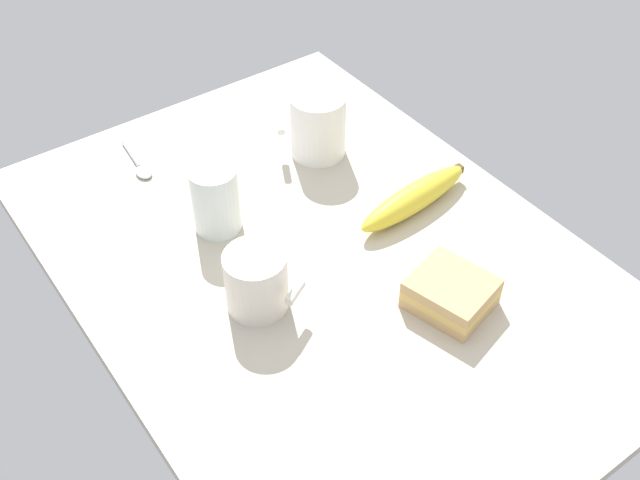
{
  "coord_description": "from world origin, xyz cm",
  "views": [
    {
      "loc": [
        61.08,
        -43.99,
        77.03
      ],
      "look_at": [
        0.0,
        0.0,
        5.0
      ],
      "focal_mm": 43.01,
      "sensor_mm": 36.0,
      "label": 1
    }
  ],
  "objects_px": {
    "glass_of_milk": "(216,203)",
    "banana": "(413,197)",
    "coffee_mug_black": "(257,280)",
    "sandwich_main": "(451,293)",
    "spoon": "(139,166)",
    "coffee_mug_milky": "(318,124)"
  },
  "relations": [
    {
      "from": "sandwich_main",
      "to": "banana",
      "type": "xyz_separation_m",
      "value": [
        -0.17,
        0.09,
        -0.0
      ]
    },
    {
      "from": "glass_of_milk",
      "to": "banana",
      "type": "xyz_separation_m",
      "value": [
        0.13,
        0.25,
        -0.02
      ]
    },
    {
      "from": "coffee_mug_milky",
      "to": "glass_of_milk",
      "type": "relative_size",
      "value": 1.08
    },
    {
      "from": "coffee_mug_black",
      "to": "glass_of_milk",
      "type": "xyz_separation_m",
      "value": [
        -0.16,
        0.03,
        -0.0
      ]
    },
    {
      "from": "coffee_mug_black",
      "to": "sandwich_main",
      "type": "height_order",
      "value": "coffee_mug_black"
    },
    {
      "from": "coffee_mug_milky",
      "to": "glass_of_milk",
      "type": "bearing_deg",
      "value": -74.76
    },
    {
      "from": "spoon",
      "to": "banana",
      "type": "bearing_deg",
      "value": 41.51
    },
    {
      "from": "banana",
      "to": "spoon",
      "type": "bearing_deg",
      "value": -138.49
    },
    {
      "from": "sandwich_main",
      "to": "glass_of_milk",
      "type": "bearing_deg",
      "value": -151.46
    },
    {
      "from": "coffee_mug_black",
      "to": "coffee_mug_milky",
      "type": "xyz_separation_m",
      "value": [
        -0.22,
        0.25,
        0.01
      ]
    },
    {
      "from": "coffee_mug_black",
      "to": "sandwich_main",
      "type": "distance_m",
      "value": 0.25
    },
    {
      "from": "coffee_mug_black",
      "to": "banana",
      "type": "relative_size",
      "value": 0.48
    },
    {
      "from": "coffee_mug_black",
      "to": "coffee_mug_milky",
      "type": "distance_m",
      "value": 0.34
    },
    {
      "from": "spoon",
      "to": "sandwich_main",
      "type": "bearing_deg",
      "value": 21.89
    },
    {
      "from": "coffee_mug_black",
      "to": "banana",
      "type": "distance_m",
      "value": 0.29
    },
    {
      "from": "coffee_mug_black",
      "to": "coffee_mug_milky",
      "type": "bearing_deg",
      "value": 131.03
    },
    {
      "from": "banana",
      "to": "spoon",
      "type": "height_order",
      "value": "banana"
    },
    {
      "from": "coffee_mug_black",
      "to": "glass_of_milk",
      "type": "distance_m",
      "value": 0.16
    },
    {
      "from": "sandwich_main",
      "to": "banana",
      "type": "relative_size",
      "value": 0.56
    },
    {
      "from": "spoon",
      "to": "coffee_mug_milky",
      "type": "bearing_deg",
      "value": 62.68
    },
    {
      "from": "banana",
      "to": "coffee_mug_milky",
      "type": "bearing_deg",
      "value": -169.94
    },
    {
      "from": "glass_of_milk",
      "to": "spoon",
      "type": "height_order",
      "value": "glass_of_milk"
    }
  ]
}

